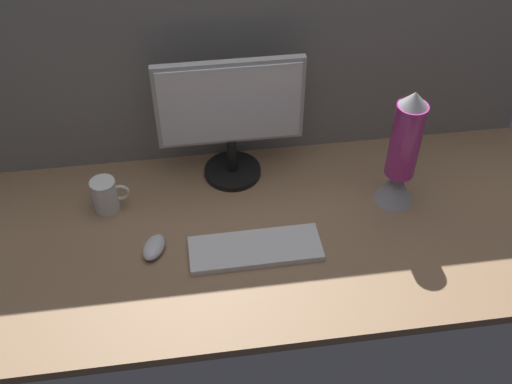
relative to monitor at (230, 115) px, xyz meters
The scene contains 7 objects.
ground_plane 35.72cm from the monitor, 72.08° to the right, with size 180.00×80.00×3.00cm, color #8C6B4C.
cubicle_wall_back 17.32cm from the monitor, 56.71° to the left, with size 180.00×5.00×63.08cm.
monitor is the anchor object (origin of this frame).
keyboard 40.62cm from the monitor, 85.61° to the right, with size 37.00×13.00×2.00cm, color silver.
mouse 44.78cm from the monitor, 129.83° to the right, with size 5.60×9.60×3.40cm, color silver.
mug_ceramic_white 43.83cm from the monitor, 163.80° to the right, with size 11.07×7.41×10.77cm.
lava_lamp 51.47cm from the monitor, 22.07° to the right, with size 11.91×11.91×38.99cm.
Camera 1 is at (-20.84, -120.32, 129.19)cm, focal length 42.59 mm.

